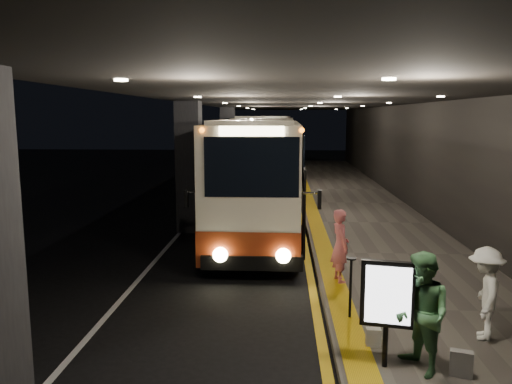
{
  "coord_description": "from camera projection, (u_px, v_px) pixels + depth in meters",
  "views": [
    {
      "loc": [
        1.64,
        -12.63,
        3.91
      ],
      "look_at": [
        0.88,
        1.81,
        1.7
      ],
      "focal_mm": 35.0,
      "sensor_mm": 36.0,
      "label": 1
    }
  ],
  "objects": [
    {
      "name": "kerb_stripe_yellow",
      "position": [
        301.0,
        225.0,
        17.96
      ],
      "size": [
        0.18,
        50.0,
        0.01
      ],
      "primitive_type": "cube",
      "color": "gold",
      "rests_on": "ground"
    },
    {
      "name": "coach_third",
      "position": [
        272.0,
        141.0,
        43.4
      ],
      "size": [
        2.7,
        11.88,
        3.72
      ],
      "rotation": [
        0.0,
        0.0,
        -0.02
      ],
      "color": "beige",
      "rests_on": "ground"
    },
    {
      "name": "ground",
      "position": [
        219.0,
        266.0,
        13.14
      ],
      "size": [
        90.0,
        90.0,
        0.0
      ],
      "primitive_type": "plane",
      "color": "black"
    },
    {
      "name": "support_columns",
      "position": [
        189.0,
        167.0,
        16.84
      ],
      "size": [
        0.8,
        24.8,
        4.4
      ],
      "color": "black",
      "rests_on": "ground"
    },
    {
      "name": "tactile_strip",
      "position": [
        315.0,
        221.0,
        17.91
      ],
      "size": [
        0.5,
        50.0,
        0.01
      ],
      "primitive_type": "cube",
      "color": "gold",
      "rests_on": "sidewalk"
    },
    {
      "name": "sidewalk",
      "position": [
        369.0,
        224.0,
        17.82
      ],
      "size": [
        4.5,
        50.0,
        0.15
      ],
      "primitive_type": "cube",
      "color": "#514C44",
      "rests_on": "ground"
    },
    {
      "name": "terminal_wall",
      "position": [
        437.0,
        142.0,
        17.26
      ],
      "size": [
        0.1,
        50.0,
        6.0
      ],
      "primitive_type": "cube",
      "color": "black",
      "rests_on": "ground"
    },
    {
      "name": "coach_main",
      "position": [
        262.0,
        179.0,
        17.11
      ],
      "size": [
        2.62,
        11.91,
        3.69
      ],
      "rotation": [
        0.0,
        0.0,
        -0.01
      ],
      "color": "beige",
      "rests_on": "ground"
    },
    {
      "name": "info_sign",
      "position": [
        387.0,
        296.0,
        7.39
      ],
      "size": [
        0.78,
        0.26,
        1.65
      ],
      "rotation": [
        0.0,
        0.0,
        -0.2
      ],
      "color": "black",
      "rests_on": "sidewalk"
    },
    {
      "name": "bag_polka",
      "position": [
        461.0,
        364.0,
        7.25
      ],
      "size": [
        0.35,
        0.23,
        0.39
      ],
      "primitive_type": "cube",
      "rotation": [
        0.0,
        0.0,
        -0.31
      ],
      "color": "black",
      "rests_on": "sidewalk"
    },
    {
      "name": "lane_line_white",
      "position": [
        187.0,
        224.0,
        18.17
      ],
      "size": [
        0.12,
        50.0,
        0.01
      ],
      "primitive_type": "cube",
      "color": "silver",
      "rests_on": "ground"
    },
    {
      "name": "stanchion_post",
      "position": [
        350.0,
        288.0,
        9.3
      ],
      "size": [
        0.05,
        0.05,
        1.15
      ],
      "primitive_type": "cylinder",
      "color": "black",
      "rests_on": "sidewalk"
    },
    {
      "name": "passenger_waiting_green",
      "position": [
        422.0,
        313.0,
        7.28
      ],
      "size": [
        0.83,
        1.02,
        1.81
      ],
      "primitive_type": "imported",
      "rotation": [
        0.0,
        0.0,
        -1.19
      ],
      "color": "#48824F",
      "rests_on": "sidewalk"
    },
    {
      "name": "coach_second",
      "position": [
        268.0,
        153.0,
        28.64
      ],
      "size": [
        3.15,
        12.17,
        3.79
      ],
      "rotation": [
        0.0,
        0.0,
        -0.05
      ],
      "color": "beige",
      "rests_on": "ground"
    },
    {
      "name": "canopy",
      "position": [
        308.0,
        96.0,
        17.25
      ],
      "size": [
        9.0,
        50.0,
        0.4
      ],
      "primitive_type": "cube",
      "color": "black",
      "rests_on": "support_columns"
    },
    {
      "name": "passenger_boarding",
      "position": [
        340.0,
        246.0,
        11.33
      ],
      "size": [
        0.53,
        0.69,
        1.68
      ],
      "primitive_type": "imported",
      "rotation": [
        0.0,
        0.0,
        1.81
      ],
      "color": "#CE6062",
      "rests_on": "sidewalk"
    },
    {
      "name": "bag_plain",
      "position": [
        373.0,
        337.0,
        8.22
      ],
      "size": [
        0.24,
        0.14,
        0.3
      ],
      "primitive_type": "cube",
      "rotation": [
        0.0,
        0.0,
        -0.01
      ],
      "color": "beige",
      "rests_on": "sidewalk"
    },
    {
      "name": "passenger_waiting_white",
      "position": [
        485.0,
        293.0,
        8.43
      ],
      "size": [
        0.78,
        1.12,
        1.59
      ],
      "primitive_type": "imported",
      "rotation": [
        0.0,
        0.0,
        -1.9
      ],
      "color": "white",
      "rests_on": "sidewalk"
    }
  ]
}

